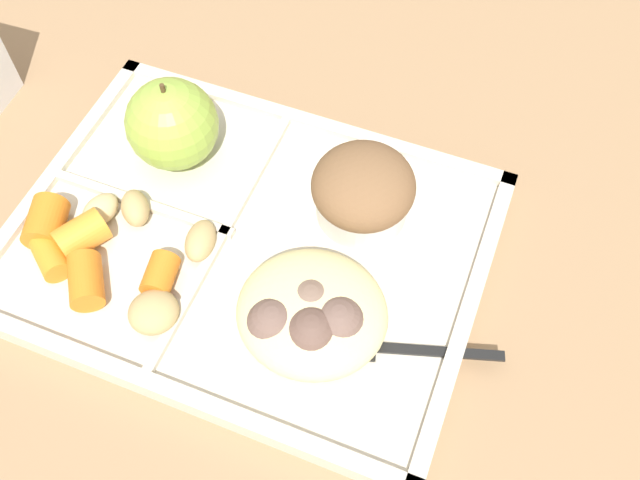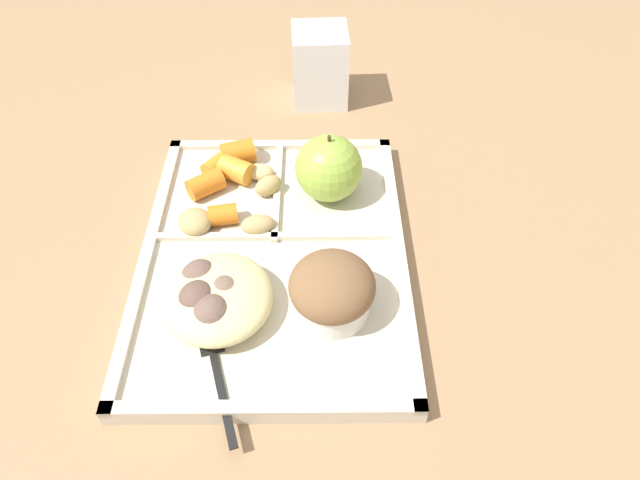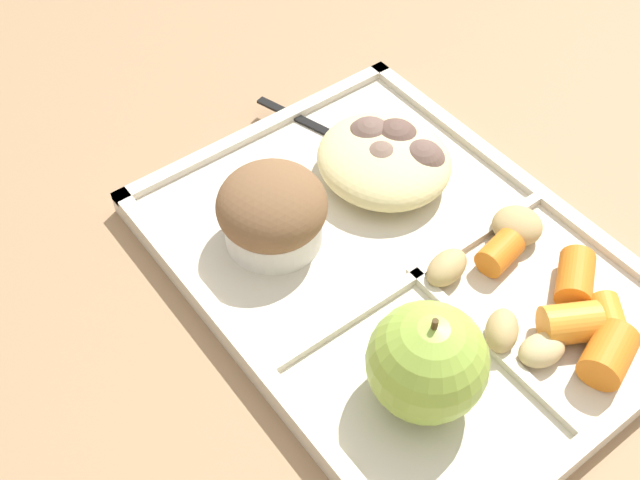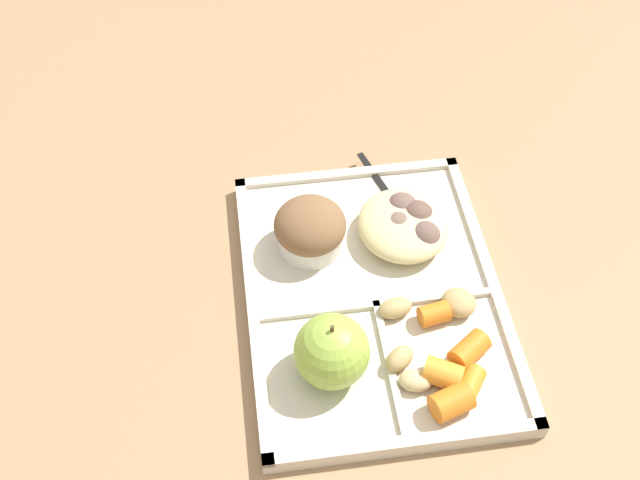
{
  "view_description": "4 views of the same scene",
  "coord_description": "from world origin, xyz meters",
  "px_view_note": "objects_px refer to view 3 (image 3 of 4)",
  "views": [
    {
      "loc": [
        0.15,
        -0.23,
        0.45
      ],
      "look_at": [
        0.06,
        -0.01,
        0.07
      ],
      "focal_mm": 39.35,
      "sensor_mm": 36.0,
      "label": 1
    },
    {
      "loc": [
        0.37,
        0.04,
        0.43
      ],
      "look_at": [
        0.03,
        0.05,
        0.06
      ],
      "focal_mm": 32.03,
      "sensor_mm": 36.0,
      "label": 2
    },
    {
      "loc": [
        -0.23,
        0.24,
        0.43
      ],
      "look_at": [
        0.02,
        0.05,
        0.05
      ],
      "focal_mm": 43.69,
      "sensor_mm": 36.0,
      "label": 3
    },
    {
      "loc": [
        -0.45,
        0.12,
        0.66
      ],
      "look_at": [
        0.04,
        0.05,
        0.06
      ],
      "focal_mm": 43.79,
      "sensor_mm": 36.0,
      "label": 4
    }
  ],
  "objects_px": {
    "lunch_tray": "(398,268)",
    "plastic_fork": "(344,140)",
    "green_apple": "(427,362)",
    "bran_muffin": "(272,211)"
  },
  "relations": [
    {
      "from": "lunch_tray",
      "to": "bran_muffin",
      "type": "height_order",
      "value": "bran_muffin"
    },
    {
      "from": "lunch_tray",
      "to": "plastic_fork",
      "type": "distance_m",
      "value": 0.13
    },
    {
      "from": "green_apple",
      "to": "plastic_fork",
      "type": "height_order",
      "value": "green_apple"
    },
    {
      "from": "bran_muffin",
      "to": "plastic_fork",
      "type": "height_order",
      "value": "bran_muffin"
    },
    {
      "from": "lunch_tray",
      "to": "green_apple",
      "type": "bearing_deg",
      "value": 146.62
    },
    {
      "from": "lunch_tray",
      "to": "plastic_fork",
      "type": "xyz_separation_m",
      "value": [
        0.12,
        -0.05,
        0.01
      ]
    },
    {
      "from": "lunch_tray",
      "to": "green_apple",
      "type": "xyz_separation_m",
      "value": [
        -0.08,
        0.06,
        0.04
      ]
    },
    {
      "from": "plastic_fork",
      "to": "bran_muffin",
      "type": "bearing_deg",
      "value": 115.54
    },
    {
      "from": "green_apple",
      "to": "lunch_tray",
      "type": "bearing_deg",
      "value": -33.38
    },
    {
      "from": "green_apple",
      "to": "plastic_fork",
      "type": "distance_m",
      "value": 0.23
    }
  ]
}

